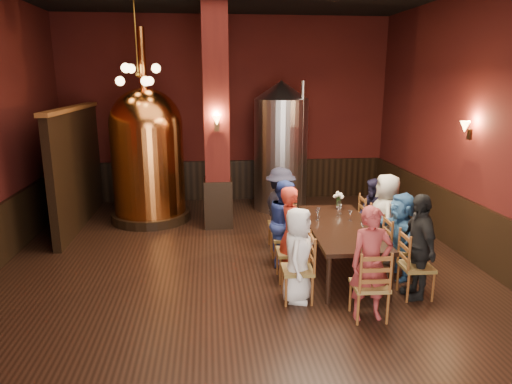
{
  "coord_description": "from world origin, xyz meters",
  "views": [
    {
      "loc": [
        -0.48,
        -6.44,
        3.05
      ],
      "look_at": [
        0.22,
        0.2,
        1.37
      ],
      "focal_mm": 32.0,
      "sensor_mm": 36.0,
      "label": 1
    }
  ],
  "objects": [
    {
      "name": "wine_glass_4",
      "position": [
        1.82,
        -0.08,
        0.83
      ],
      "size": [
        0.07,
        0.07,
        0.17
      ],
      "primitive_type": null,
      "color": "white",
      "rests_on": "dining_table"
    },
    {
      "name": "wine_glass_3",
      "position": [
        1.34,
        0.77,
        0.83
      ],
      "size": [
        0.07,
        0.07,
        0.17
      ],
      "primitive_type": null,
      "color": "white",
      "rests_on": "dining_table"
    },
    {
      "name": "partition",
      "position": [
        -3.2,
        3.2,
        1.2
      ],
      "size": [
        0.22,
        3.5,
        2.4
      ],
      "primitive_type": "cube",
      "color": "black",
      "rests_on": "ground"
    },
    {
      "name": "person_0",
      "position": [
        0.71,
        -0.65,
        0.67
      ],
      "size": [
        0.63,
        0.77,
        1.35
      ],
      "primitive_type": "imported",
      "rotation": [
        0.0,
        0.0,
        1.21
      ],
      "color": "white",
      "rests_on": "ground"
    },
    {
      "name": "chair_3",
      "position": [
        0.79,
        1.34,
        0.46
      ],
      "size": [
        0.48,
        0.48,
        0.92
      ],
      "primitive_type": null,
      "rotation": [
        0.0,
        0.0,
        -1.61
      ],
      "color": "brown",
      "rests_on": "ground"
    },
    {
      "name": "chair_8",
      "position": [
        1.54,
        -1.24,
        0.46
      ],
      "size": [
        0.48,
        0.48,
        0.92
      ],
      "primitive_type": null,
      "rotation": [
        0.0,
        0.0,
        3.1
      ],
      "color": "brown",
      "rests_on": "ground"
    },
    {
      "name": "wainscot_right",
      "position": [
        3.96,
        0.0,
        0.5
      ],
      "size": [
        0.08,
        9.9,
        1.0
      ],
      "primitive_type": "cube",
      "color": "black",
      "rests_on": "ground"
    },
    {
      "name": "chair_6",
      "position": [
        2.46,
        0.61,
        0.46
      ],
      "size": [
        0.48,
        0.48,
        0.92
      ],
      "primitive_type": null,
      "rotation": [
        0.0,
        0.0,
        1.53
      ],
      "color": "brown",
      "rests_on": "ground"
    },
    {
      "name": "person_8",
      "position": [
        1.54,
        -1.24,
        0.75
      ],
      "size": [
        0.55,
        0.37,
        1.5
      ],
      "primitive_type": "imported",
      "rotation": [
        0.0,
        0.0,
        6.3
      ],
      "color": "maroon",
      "rests_on": "ground"
    },
    {
      "name": "person_1",
      "position": [
        0.74,
        0.01,
        0.74
      ],
      "size": [
        0.38,
        0.56,
        1.48
      ],
      "primitive_type": "imported",
      "rotation": [
        0.0,
        0.0,
        1.52
      ],
      "color": "red",
      "rests_on": "ground"
    },
    {
      "name": "pendant_cluster",
      "position": [
        -1.8,
        2.9,
        3.1
      ],
      "size": [
        0.9,
        0.9,
        1.7
      ],
      "primitive_type": null,
      "color": "#A57226",
      "rests_on": "room"
    },
    {
      "name": "person_2",
      "position": [
        0.76,
        0.67,
        0.72
      ],
      "size": [
        0.42,
        0.73,
        1.43
      ],
      "primitive_type": "imported",
      "rotation": [
        0.0,
        0.0,
        1.45
      ],
      "color": "#2C4095",
      "rests_on": "ground"
    },
    {
      "name": "chair_2",
      "position": [
        0.76,
        0.67,
        0.46
      ],
      "size": [
        0.48,
        0.48,
        0.92
      ],
      "primitive_type": null,
      "rotation": [
        0.0,
        0.0,
        -1.61
      ],
      "color": "brown",
      "rests_on": "ground"
    },
    {
      "name": "person_7",
      "position": [
        2.49,
        1.28,
        0.64
      ],
      "size": [
        0.38,
        0.65,
        1.27
      ],
      "primitive_type": "imported",
      "rotation": [
        0.0,
        0.0,
        4.85
      ],
      "color": "black",
      "rests_on": "ground"
    },
    {
      "name": "sconce_wall",
      "position": [
        3.9,
        0.8,
        2.2
      ],
      "size": [
        0.2,
        0.2,
        0.36
      ],
      "primitive_type": null,
      "rotation": [
        0.0,
        0.0,
        1.57
      ],
      "color": "black",
      "rests_on": "room"
    },
    {
      "name": "chair_7",
      "position": [
        2.49,
        1.28,
        0.46
      ],
      "size": [
        0.48,
        0.48,
        0.92
      ],
      "primitive_type": null,
      "rotation": [
        0.0,
        0.0,
        1.53
      ],
      "color": "brown",
      "rests_on": "ground"
    },
    {
      "name": "chair_4",
      "position": [
        2.41,
        -0.72,
        0.46
      ],
      "size": [
        0.48,
        0.48,
        0.92
      ],
      "primitive_type": null,
      "rotation": [
        0.0,
        0.0,
        1.53
      ],
      "color": "brown",
      "rests_on": "ground"
    },
    {
      "name": "person_6",
      "position": [
        2.46,
        0.61,
        0.75
      ],
      "size": [
        0.64,
        0.83,
        1.51
      ],
      "primitive_type": "imported",
      "rotation": [
        0.0,
        0.0,
        4.48
      ],
      "color": "#BBB7A5",
      "rests_on": "ground"
    },
    {
      "name": "room",
      "position": [
        0.0,
        0.0,
        2.25
      ],
      "size": [
        10.0,
        10.02,
        4.5
      ],
      "color": "black",
      "rests_on": "ground"
    },
    {
      "name": "wine_glass_5",
      "position": [
        1.77,
        0.93,
        0.83
      ],
      "size": [
        0.07,
        0.07,
        0.17
      ],
      "primitive_type": null,
      "color": "white",
      "rests_on": "dining_table"
    },
    {
      "name": "sconce_column",
      "position": [
        -0.3,
        2.5,
        2.2
      ],
      "size": [
        0.2,
        0.2,
        0.36
      ],
      "primitive_type": null,
      "rotation": [
        0.0,
        0.0,
        3.14
      ],
      "color": "black",
      "rests_on": "column"
    },
    {
      "name": "steel_vessel",
      "position": [
        1.2,
        3.99,
        1.49
      ],
      "size": [
        1.33,
        1.33,
        2.98
      ],
      "rotation": [
        0.0,
        0.0,
        0.08
      ],
      "color": "#B2B2B7",
      "rests_on": "ground"
    },
    {
      "name": "person_3",
      "position": [
        0.79,
        1.34,
        0.75
      ],
      "size": [
        0.8,
        1.09,
        1.51
      ],
      "primitive_type": "imported",
      "rotation": [
        0.0,
        0.0,
        1.85
      ],
      "color": "black",
      "rests_on": "ground"
    },
    {
      "name": "chair_5",
      "position": [
        2.44,
        -0.05,
        0.46
      ],
      "size": [
        0.48,
        0.48,
        0.92
      ],
      "primitive_type": null,
      "rotation": [
        0.0,
        0.0,
        1.53
      ],
      "color": "brown",
      "rests_on": "ground"
    },
    {
      "name": "dining_table",
      "position": [
        1.6,
        0.31,
        0.69
      ],
      "size": [
        1.09,
        2.44,
        0.75
      ],
      "rotation": [
        0.0,
        0.0,
        -0.04
      ],
      "color": "black",
      "rests_on": "ground"
    },
    {
      "name": "wine_glass_1",
      "position": [
        1.83,
        0.55,
        0.83
      ],
      "size": [
        0.07,
        0.07,
        0.17
      ],
      "primitive_type": null,
      "color": "white",
      "rests_on": "dining_table"
    },
    {
      "name": "person_4",
      "position": [
        2.41,
        -0.72,
        0.76
      ],
      "size": [
        0.39,
        0.9,
        1.51
      ],
      "primitive_type": "imported",
      "rotation": [
        0.0,
        0.0,
        4.69
      ],
      "color": "black",
      "rests_on": "ground"
    },
    {
      "name": "wine_glass_0",
      "position": [
        1.3,
        0.64,
        0.83
      ],
      "size": [
        0.07,
        0.07,
        0.17
      ],
      "primitive_type": null,
      "color": "white",
      "rests_on": "dining_table"
    },
    {
      "name": "chair_1",
      "position": [
        0.74,
        0.01,
        0.46
      ],
      "size": [
        0.48,
        0.48,
        0.92
      ],
      "primitive_type": null,
      "rotation": [
        0.0,
        0.0,
        -1.61
      ],
      "color": "brown",
      "rests_on": "ground"
    },
    {
      "name": "rose_vase",
      "position": [
        1.83,
        1.24,
        0.96
      ],
      "size": [
        0.19,
        0.19,
        0.32
      ],
      "color": "white",
      "rests_on": "dining_table"
    },
    {
      "name": "copper_kettle",
      "position": [
        -1.77,
        3.38,
        1.47
      ],
      "size": [
        1.89,
        1.89,
        4.03
      ],
      "rotation": [
        0.0,
        0.0,
        0.29
      ],
      "color": "black",
      "rests_on": "ground"
    },
    {
      "name": "column",
      "position": [
        -0.3,
        2.8,
        2.25
      ],
      "size": [
        0.58,
        0.58,
        4.5
      ],
      "primitive_type": "cube",
      "color": "#46130F",
      "rests_on": "ground"
    },
    {
      "name": "chair_0",
      "position": [
        0.71,
        -0.65,
        0.46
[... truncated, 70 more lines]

